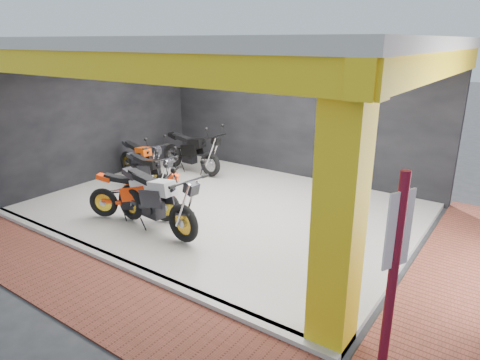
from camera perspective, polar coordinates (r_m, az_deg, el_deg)
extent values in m
plane|color=#2D2D30|center=(8.29, -10.46, -8.28)|extent=(80.00, 80.00, 0.00)
cube|color=silver|center=(9.64, -2.03, -3.79)|extent=(8.00, 6.00, 0.10)
cube|color=beige|center=(8.94, -2.29, 17.83)|extent=(8.40, 6.40, 0.20)
cube|color=black|center=(11.71, 7.16, 8.69)|extent=(8.20, 0.20, 3.50)
cube|color=black|center=(12.03, -18.07, 8.19)|extent=(0.20, 6.20, 3.50)
cube|color=yellow|center=(5.04, 13.17, -4.48)|extent=(0.50, 0.50, 3.50)
cube|color=yellow|center=(6.81, -18.25, 14.34)|extent=(8.40, 0.30, 0.40)
cube|color=yellow|center=(7.26, 24.57, 13.83)|extent=(0.30, 6.40, 0.40)
cube|color=silver|center=(7.68, -15.96, -10.54)|extent=(8.00, 0.20, 0.10)
cube|color=brown|center=(7.32, -20.75, -12.94)|extent=(9.00, 1.40, 0.03)
cube|color=brown|center=(8.01, 27.14, -11.01)|extent=(1.40, 7.00, 0.03)
cylinder|color=maroon|center=(4.73, 19.52, -13.46)|extent=(0.10, 0.10, 2.50)
cube|color=white|center=(4.43, 20.40, -6.24)|extent=(0.17, 0.33, 0.80)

